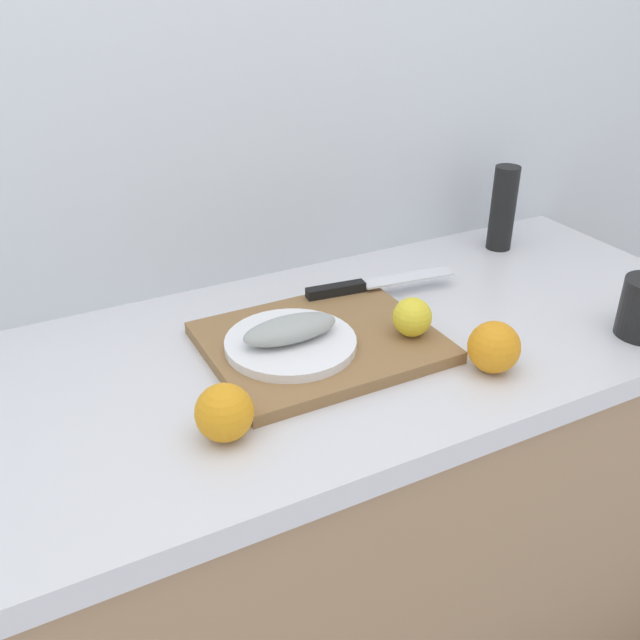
# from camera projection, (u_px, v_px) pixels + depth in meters

# --- Properties ---
(back_wall) EXTENTS (3.20, 0.05, 2.50)m
(back_wall) POSITION_uv_depth(u_px,v_px,m) (94.00, 104.00, 1.11)
(back_wall) COLOR silver
(back_wall) RESTS_ON ground_plane
(kitchen_counter) EXTENTS (2.00, 0.60, 0.90)m
(kitchen_counter) POSITION_uv_depth(u_px,v_px,m) (201.00, 594.00, 1.24)
(kitchen_counter) COLOR #9E7A56
(kitchen_counter) RESTS_ON ground_plane
(cutting_board) EXTENTS (0.36, 0.30, 0.02)m
(cutting_board) POSITION_uv_depth(u_px,v_px,m) (320.00, 342.00, 1.12)
(cutting_board) COLOR olive
(cutting_board) RESTS_ON kitchen_counter
(white_plate) EXTENTS (0.21, 0.21, 0.01)m
(white_plate) POSITION_uv_depth(u_px,v_px,m) (291.00, 343.00, 1.08)
(white_plate) COLOR white
(white_plate) RESTS_ON cutting_board
(fish_fillet) EXTENTS (0.16, 0.07, 0.04)m
(fish_fillet) POSITION_uv_depth(u_px,v_px,m) (290.00, 329.00, 1.07)
(fish_fillet) COLOR #999E99
(fish_fillet) RESTS_ON white_plate
(chef_knife) EXTENTS (0.29, 0.06, 0.02)m
(chef_knife) POSITION_uv_depth(u_px,v_px,m) (363.00, 285.00, 1.26)
(chef_knife) COLOR silver
(chef_knife) RESTS_ON cutting_board
(lemon_0) EXTENTS (0.06, 0.06, 0.06)m
(lemon_0) POSITION_uv_depth(u_px,v_px,m) (412.00, 317.00, 1.11)
(lemon_0) COLOR yellow
(lemon_0) RESTS_ON cutting_board
(orange_0) EXTENTS (0.08, 0.08, 0.08)m
(orange_0) POSITION_uv_depth(u_px,v_px,m) (224.00, 413.00, 0.90)
(orange_0) COLOR orange
(orange_0) RESTS_ON kitchen_counter
(orange_1) EXTENTS (0.08, 0.08, 0.08)m
(orange_1) POSITION_uv_depth(u_px,v_px,m) (494.00, 347.00, 1.05)
(orange_1) COLOR orange
(orange_1) RESTS_ON kitchen_counter
(pepper_mill) EXTENTS (0.05, 0.05, 0.18)m
(pepper_mill) POSITION_uv_depth(u_px,v_px,m) (503.00, 208.00, 1.45)
(pepper_mill) COLOR black
(pepper_mill) RESTS_ON kitchen_counter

